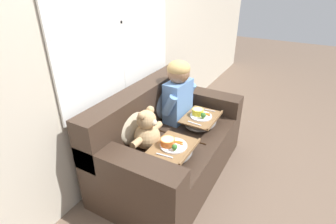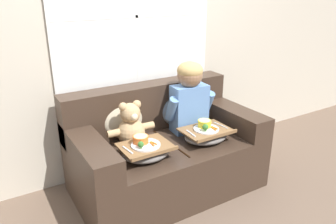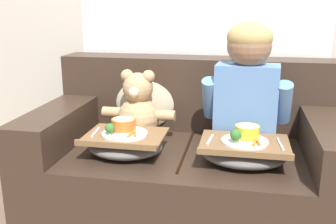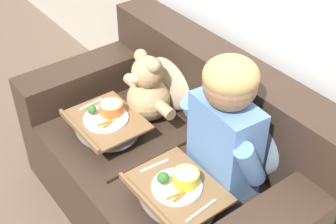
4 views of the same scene
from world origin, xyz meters
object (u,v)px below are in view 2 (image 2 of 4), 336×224
at_px(throw_pillow_behind_child, 179,105).
at_px(throw_pillow_behind_teddy, 123,116).
at_px(teddy_bear, 131,127).
at_px(lap_tray_child, 206,134).
at_px(couch, 164,152).
at_px(child_figure, 190,94).
at_px(lap_tray_teddy, 146,150).

distance_m(throw_pillow_behind_child, throw_pillow_behind_teddy, 0.59).
relative_size(teddy_bear, lap_tray_child, 1.01).
bearing_deg(throw_pillow_behind_teddy, teddy_bear, -90.05).
bearing_deg(couch, child_figure, 7.26).
bearing_deg(lap_tray_teddy, lap_tray_child, -0.08).
height_order(throw_pillow_behind_child, lap_tray_teddy, throw_pillow_behind_child).
bearing_deg(lap_tray_teddy, teddy_bear, 89.62).
height_order(teddy_bear, lap_tray_teddy, teddy_bear).
bearing_deg(child_figure, couch, -172.74).
bearing_deg(throw_pillow_behind_child, couch, -144.82).
bearing_deg(child_figure, teddy_bear, -179.59).
xyz_separation_m(throw_pillow_behind_child, lap_tray_child, (0.00, -0.43, -0.14)).
bearing_deg(lap_tray_child, couch, 142.61).
distance_m(teddy_bear, lap_tray_teddy, 0.28).
bearing_deg(throw_pillow_behind_teddy, child_figure, -16.11).
bearing_deg(teddy_bear, child_figure, 0.41).
height_order(throw_pillow_behind_teddy, lap_tray_child, throw_pillow_behind_teddy).
height_order(child_figure, lap_tray_child, child_figure).
relative_size(couch, throw_pillow_behind_child, 3.66).
xyz_separation_m(throw_pillow_behind_teddy, child_figure, (0.59, -0.17, 0.15)).
bearing_deg(lap_tray_child, child_figure, 90.05).
bearing_deg(child_figure, throw_pillow_behind_child, 89.97).
bearing_deg(throw_pillow_behind_child, teddy_bear, -163.51).
distance_m(child_figure, lap_tray_child, 0.39).
distance_m(throw_pillow_behind_child, teddy_bear, 0.61).
relative_size(throw_pillow_behind_teddy, lap_tray_child, 0.96).
distance_m(lap_tray_child, lap_tray_teddy, 0.59).
bearing_deg(lap_tray_child, lap_tray_teddy, 179.92).
relative_size(throw_pillow_behind_child, lap_tray_child, 1.06).
xyz_separation_m(throw_pillow_behind_child, child_figure, (-0.00, -0.17, 0.15)).
bearing_deg(teddy_bear, lap_tray_teddy, -90.38).
relative_size(throw_pillow_behind_child, throw_pillow_behind_teddy, 1.11).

